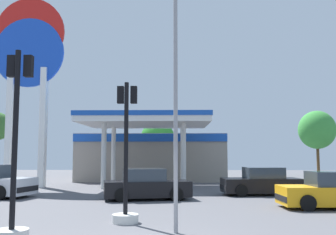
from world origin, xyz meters
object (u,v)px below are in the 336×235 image
car_1 (261,182)px  tree_1 (158,137)px  traffic_signal_0 (14,179)px  corner_streetlamp (175,81)px  car_0 (332,192)px  traffic_signal_3 (126,176)px  tree_2 (317,130)px  station_pole_sign (29,64)px  car_2 (146,186)px

car_1 → tree_1: 18.91m
traffic_signal_0 → corner_streetlamp: 4.98m
corner_streetlamp → traffic_signal_0: bearing=-167.4°
traffic_signal_0 → car_0: bearing=30.7°
car_0 → corner_streetlamp: bearing=-140.2°
car_0 → tree_1: tree_1 is taller
traffic_signal_0 → traffic_signal_3: bearing=47.1°
traffic_signal_3 → car_0: bearing=23.8°
tree_1 → corner_streetlamp: 27.79m
car_1 → tree_2: size_ratio=0.65×
tree_2 → corner_streetlamp: 31.95m
car_1 → traffic_signal_3: traffic_signal_3 is taller
car_1 → tree_1: size_ratio=0.80×
station_pole_sign → tree_1: bearing=58.3°
car_0 → car_2: size_ratio=0.95×
corner_streetlamp → tree_1: bearing=94.0°
car_1 → car_2: same height
station_pole_sign → tree_2: bearing=30.0°
car_2 → traffic_signal_0: bearing=-106.4°
traffic_signal_0 → car_2: bearing=73.6°
traffic_signal_3 → corner_streetlamp: 3.64m
station_pole_sign → corner_streetlamp: (10.02, -14.64, -4.03)m
traffic_signal_3 → car_2: bearing=88.6°
car_0 → corner_streetlamp: size_ratio=0.59×
tree_2 → station_pole_sign: bearing=-150.0°
traffic_signal_3 → tree_2: bearing=59.5°
car_2 → tree_1: size_ratio=0.82×
car_2 → car_0: bearing=-20.0°
tree_1 → tree_2: tree_2 is taller
traffic_signal_3 → tree_2: (15.82, 26.85, 3.15)m
traffic_signal_0 → tree_1: (2.15, 28.64, 2.37)m
traffic_signal_0 → corner_streetlamp: (4.09, 0.91, 2.69)m
car_2 → station_pole_sign: bearing=142.4°
car_1 → traffic_signal_0: 14.14m
station_pole_sign → car_2: bearing=-37.6°
traffic_signal_3 → tree_1: bearing=90.7°
traffic_signal_0 → traffic_signal_3: size_ratio=1.08×
station_pole_sign → traffic_signal_0: (5.93, -15.56, -6.72)m
car_0 → tree_2: size_ratio=0.63×
station_pole_sign → car_2: station_pole_sign is taller
car_1 → car_0: bearing=-70.8°
tree_1 → tree_2: size_ratio=0.81×
tree_1 → corner_streetlamp: corner_streetlamp is taller
station_pole_sign → corner_streetlamp: bearing=-55.6°
corner_streetlamp → car_1: bearing=66.2°
car_2 → tree_1: tree_1 is taller
traffic_signal_0 → tree_1: size_ratio=0.91×
car_0 → traffic_signal_3: bearing=-156.2°
station_pole_sign → traffic_signal_3: 16.82m
car_0 → tree_1: bearing=110.1°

